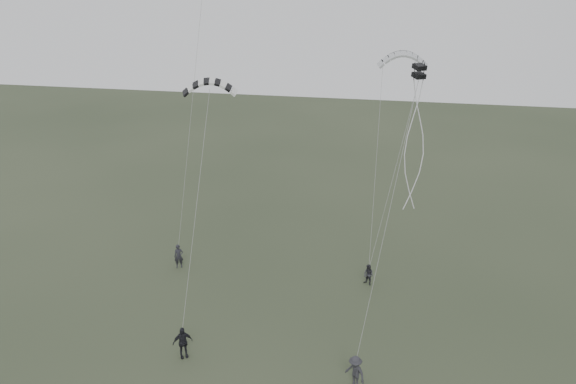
% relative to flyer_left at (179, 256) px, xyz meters
% --- Properties ---
extents(ground, '(140.00, 140.00, 0.00)m').
position_rel_flyer_left_xyz_m(ground, '(7.26, -7.58, -0.91)').
color(ground, '#2E3925').
rests_on(ground, ground).
extents(flyer_left, '(0.78, 0.66, 1.82)m').
position_rel_flyer_left_xyz_m(flyer_left, '(0.00, 0.00, 0.00)').
color(flyer_left, '#212127').
rests_on(flyer_left, ground).
extents(flyer_right, '(0.93, 0.89, 1.52)m').
position_rel_flyer_left_xyz_m(flyer_right, '(13.92, 0.29, -0.15)').
color(flyer_right, '#26262B').
rests_on(flyer_right, ground).
extents(flyer_center, '(1.20, 1.04, 1.94)m').
position_rel_flyer_left_xyz_m(flyer_center, '(4.16, -9.82, 0.06)').
color(flyer_center, black).
rests_on(flyer_center, ground).
extents(flyer_far, '(1.42, 1.30, 1.92)m').
position_rel_flyer_left_xyz_m(flyer_far, '(13.93, -10.42, 0.05)').
color(flyer_far, '#2A2A2F').
rests_on(flyer_far, ground).
extents(kite_pale_large, '(3.67, 1.52, 1.67)m').
position_rel_flyer_left_xyz_m(kite_pale_large, '(15.19, 8.05, 13.99)').
color(kite_pale_large, '#B0B3B6').
rests_on(kite_pale_large, flyer_right).
extents(kite_striped, '(3.37, 1.87, 1.40)m').
position_rel_flyer_left_xyz_m(kite_striped, '(4.02, -2.70, 13.51)').
color(kite_striped, black).
rests_on(kite_striped, flyer_center).
extents(kite_box, '(0.85, 0.88, 0.77)m').
position_rel_flyer_left_xyz_m(kite_box, '(16.07, -4.26, 14.74)').
color(kite_box, black).
rests_on(kite_box, flyer_far).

